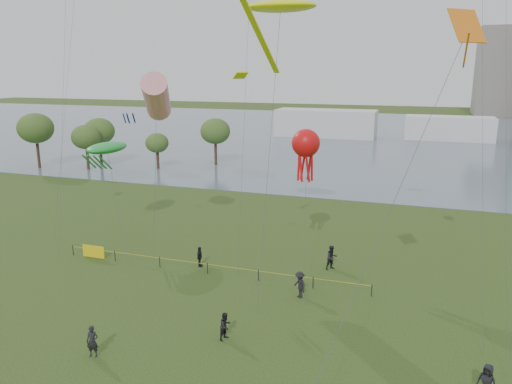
% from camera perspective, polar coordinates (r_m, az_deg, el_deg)
% --- Properties ---
extents(lake, '(400.00, 120.00, 0.08)m').
position_cam_1_polar(lake, '(117.51, 14.20, 6.23)').
color(lake, slate).
rests_on(lake, ground_plane).
extents(building_low, '(16.00, 18.00, 28.00)m').
position_cam_1_polar(building_low, '(185.69, 26.38, 12.23)').
color(building_low, slate).
rests_on(building_low, ground_plane).
extents(pavilion_left, '(22.00, 8.00, 6.00)m').
position_cam_1_polar(pavilion_left, '(113.78, 8.00, 7.79)').
color(pavilion_left, silver).
rests_on(pavilion_left, ground_plane).
extents(pavilion_right, '(18.00, 7.00, 5.00)m').
position_cam_1_polar(pavilion_right, '(115.02, 21.19, 6.80)').
color(pavilion_right, silver).
rests_on(pavilion_right, ground_plane).
extents(trees, '(29.90, 15.90, 8.38)m').
position_cam_1_polar(trees, '(80.08, -16.61, 6.55)').
color(trees, '#382419').
rests_on(trees, ground_plane).
extents(fence, '(24.07, 0.07, 1.05)m').
position_cam_1_polar(fence, '(40.38, -13.60, -7.24)').
color(fence, black).
rests_on(fence, ground_plane).
extents(spectator_a, '(0.84, 0.94, 1.60)m').
position_cam_1_polar(spectator_a, '(29.06, -3.51, -15.04)').
color(spectator_a, black).
rests_on(spectator_a, ground_plane).
extents(spectator_b, '(1.31, 1.31, 1.82)m').
position_cam_1_polar(spectator_b, '(33.81, 5.01, -10.50)').
color(spectator_b, black).
rests_on(spectator_b, ground_plane).
extents(spectator_c, '(0.49, 0.97, 1.59)m').
position_cam_1_polar(spectator_c, '(38.92, -6.46, -7.36)').
color(spectator_c, black).
rests_on(spectator_c, ground_plane).
extents(spectator_d, '(1.04, 0.91, 1.78)m').
position_cam_1_polar(spectator_d, '(26.64, 24.87, -19.12)').
color(spectator_d, black).
rests_on(spectator_d, ground_plane).
extents(spectator_f, '(0.72, 0.56, 1.74)m').
position_cam_1_polar(spectator_f, '(28.79, -18.19, -15.91)').
color(spectator_f, black).
rests_on(spectator_f, ground_plane).
extents(spectator_g, '(1.15, 1.13, 1.86)m').
position_cam_1_polar(spectator_g, '(38.57, 8.66, -7.42)').
color(spectator_g, black).
rests_on(spectator_g, ground_plane).
extents(kite_stingray, '(5.01, 10.04, 19.40)m').
position_cam_1_polar(kite_stingray, '(36.37, 2.76, 20.32)').
color(kite_stingray, '#3F3F42').
extents(kite_windsock, '(4.37, 7.02, 14.69)m').
position_cam_1_polar(kite_windsock, '(40.76, -11.31, 10.58)').
color(kite_windsock, '#3F3F42').
extents(kite_creature, '(6.65, 8.22, 8.54)m').
position_cam_1_polar(kite_creature, '(46.15, -16.67, 4.84)').
color(kite_creature, '#3F3F42').
extents(kite_octopus, '(3.01, 8.40, 10.51)m').
position_cam_1_polar(kite_octopus, '(37.75, 5.71, 5.46)').
color(kite_octopus, '#3F3F42').
extents(kite_delta, '(6.61, 12.05, 17.26)m').
position_cam_1_polar(kite_delta, '(22.58, 22.27, 15.33)').
color(kite_delta, '#3F3F42').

